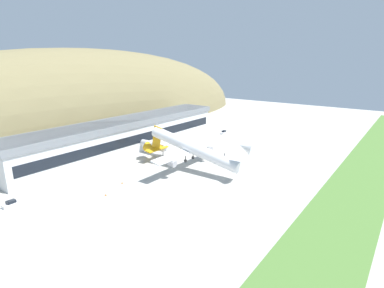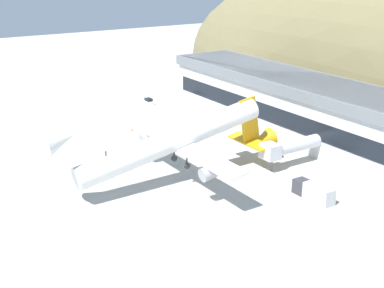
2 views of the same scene
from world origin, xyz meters
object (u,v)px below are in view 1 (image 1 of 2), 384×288
Objects in this scene: terminal_building at (126,132)px; jetway_0 at (156,145)px; fuel_truck at (188,147)px; traffic_cone_1 at (122,183)px; service_car_0 at (11,204)px; traffic_cone_0 at (106,195)px; cargo_airplane at (191,148)px; service_car_1 at (224,132)px.

jetway_0 is (1.95, -15.33, -3.49)m from terminal_building.
fuel_truck is 42.01m from traffic_cone_1.
service_car_0 is 30.08m from traffic_cone_1.
service_car_0 is 6.97× the size of traffic_cone_1.
jetway_0 reaches higher than traffic_cone_0.
traffic_cone_1 is at bearing 157.25° from cargo_airplane.
cargo_airplane is at bearing -11.78° from traffic_cone_0.
traffic_cone_1 is at bearing -156.39° from jetway_0.
service_car_0 is (-53.90, -16.13, -6.79)m from terminal_building.
traffic_cone_1 is (-23.01, 9.65, -7.43)m from cargo_airplane.
cargo_airplane is 78.88× the size of traffic_cone_1.
traffic_cone_0 is at bearing -160.35° from traffic_cone_1.
cargo_airplane is 10.46× the size of service_car_1.
cargo_airplane is 26.03m from traffic_cone_1.
terminal_building reaches higher than fuel_truck.
terminal_building is at bearing 85.25° from cargo_airplane.
fuel_truck is 50.97m from traffic_cone_0.
fuel_truck is at bearing 8.09° from traffic_cone_1.
jetway_0 is at bearing -82.74° from terminal_building.
service_car_0 is at bearing 142.94° from traffic_cone_0.
cargo_airplane is 11.31× the size of service_car_0.
cargo_airplane is 56.53m from service_car_1.
traffic_cone_1 is (-28.05, -12.26, -3.71)m from jetway_0.
cargo_airplane is at bearing -22.55° from service_car_0.
service_car_0 is at bearing 157.61° from traffic_cone_1.
traffic_cone_1 is at bearing -173.27° from service_car_1.
service_car_0 is at bearing 157.45° from cargo_airplane.
terminal_building reaches higher than jetway_0.
service_car_0 reaches higher than traffic_cone_1.
cargo_airplane is at bearing -102.96° from jetway_0.
terminal_building is 46.84m from traffic_cone_0.
traffic_cone_0 is at bearing -169.86° from fuel_truck.
cargo_airplane is 55.47m from service_car_0.
traffic_cone_0 and traffic_cone_1 have the same top height.
service_car_1 is at bearing 5.07° from fuel_truck.
terminal_building is at bearing 125.54° from fuel_truck.
terminal_building is 38.65m from traffic_cone_1.
service_car_1 is at bearing -20.50° from terminal_building.
service_car_0 is 6.97× the size of traffic_cone_0.
traffic_cone_0 is at bearing 168.22° from cargo_airplane.
service_car_1 is at bearing 6.73° from traffic_cone_1.
jetway_0 is 39.88m from traffic_cone_0.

